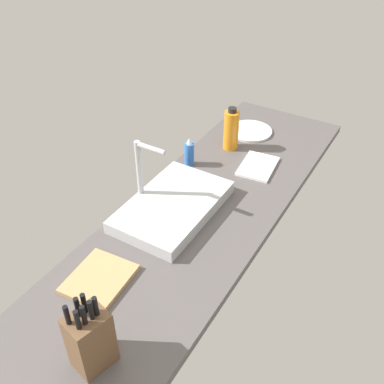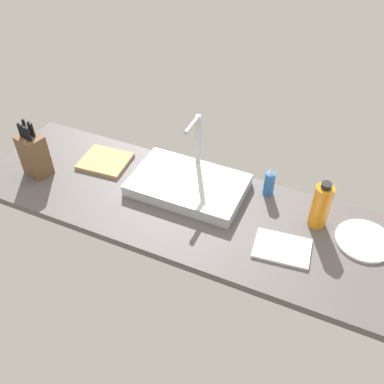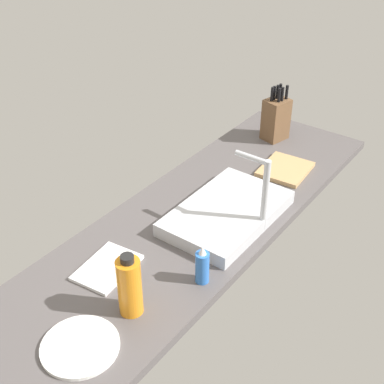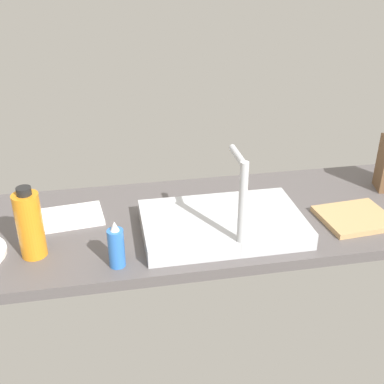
{
  "view_description": "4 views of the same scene",
  "coord_description": "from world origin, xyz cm",
  "px_view_note": "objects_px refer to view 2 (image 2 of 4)",
  "views": [
    {
      "loc": [
        -124.42,
        -69.27,
        121.16
      ],
      "look_at": [
        -1.99,
        4.11,
        11.89
      ],
      "focal_mm": 41.51,
      "sensor_mm": 36.0,
      "label": 1
    },
    {
      "loc": [
        52.11,
        -120.36,
        132.49
      ],
      "look_at": [
        -2.75,
        2.48,
        9.99
      ],
      "focal_mm": 40.26,
      "sensor_mm": 36.0,
      "label": 2
    },
    {
      "loc": [
        128.61,
        94.27,
        122.94
      ],
      "look_at": [
        -5.04,
        -4.58,
        11.59
      ],
      "focal_mm": 48.75,
      "sensor_mm": 36.0,
      "label": 3
    },
    {
      "loc": [
        25.37,
        135.28,
        84.03
      ],
      "look_at": [
        -0.85,
        -4.11,
        11.02
      ],
      "focal_mm": 45.06,
      "sensor_mm": 36.0,
      "label": 4
    }
  ],
  "objects_px": {
    "cutting_board": "(105,161)",
    "soap_bottle": "(269,183)",
    "faucet": "(197,141)",
    "water_bottle": "(321,206)",
    "dinner_plate": "(364,241)",
    "dish_towel": "(282,248)",
    "sink_basin": "(188,185)",
    "knife_block": "(34,154)"
  },
  "relations": [
    {
      "from": "knife_block",
      "to": "dish_towel",
      "type": "xyz_separation_m",
      "value": [
        1.16,
        0.01,
        -0.1
      ]
    },
    {
      "from": "soap_bottle",
      "to": "water_bottle",
      "type": "bearing_deg",
      "value": -22.63
    },
    {
      "from": "water_bottle",
      "to": "dish_towel",
      "type": "height_order",
      "value": "water_bottle"
    },
    {
      "from": "sink_basin",
      "to": "water_bottle",
      "type": "distance_m",
      "value": 0.57
    },
    {
      "from": "dinner_plate",
      "to": "dish_towel",
      "type": "bearing_deg",
      "value": -149.1
    },
    {
      "from": "cutting_board",
      "to": "dinner_plate",
      "type": "xyz_separation_m",
      "value": [
        1.21,
        -0.01,
        -0.0
      ]
    },
    {
      "from": "sink_basin",
      "to": "dinner_plate",
      "type": "distance_m",
      "value": 0.76
    },
    {
      "from": "knife_block",
      "to": "cutting_board",
      "type": "distance_m",
      "value": 0.32
    },
    {
      "from": "water_bottle",
      "to": "dish_towel",
      "type": "xyz_separation_m",
      "value": [
        -0.09,
        -0.19,
        -0.1
      ]
    },
    {
      "from": "water_bottle",
      "to": "dinner_plate",
      "type": "distance_m",
      "value": 0.22
    },
    {
      "from": "faucet",
      "to": "soap_bottle",
      "type": "distance_m",
      "value": 0.37
    },
    {
      "from": "dinner_plate",
      "to": "dish_towel",
      "type": "xyz_separation_m",
      "value": [
        -0.29,
        -0.17,
        0.0
      ]
    },
    {
      "from": "water_bottle",
      "to": "cutting_board",
      "type": "bearing_deg",
      "value": -179.42
    },
    {
      "from": "faucet",
      "to": "knife_block",
      "type": "distance_m",
      "value": 0.74
    },
    {
      "from": "faucet",
      "to": "dish_towel",
      "type": "distance_m",
      "value": 0.6
    },
    {
      "from": "sink_basin",
      "to": "cutting_board",
      "type": "bearing_deg",
      "value": 178.2
    },
    {
      "from": "cutting_board",
      "to": "soap_bottle",
      "type": "distance_m",
      "value": 0.79
    },
    {
      "from": "faucet",
      "to": "knife_block",
      "type": "height_order",
      "value": "faucet"
    },
    {
      "from": "faucet",
      "to": "dish_towel",
      "type": "xyz_separation_m",
      "value": [
        0.49,
        -0.3,
        -0.17
      ]
    },
    {
      "from": "water_bottle",
      "to": "faucet",
      "type": "bearing_deg",
      "value": 169.69
    },
    {
      "from": "sink_basin",
      "to": "cutting_board",
      "type": "height_order",
      "value": "sink_basin"
    },
    {
      "from": "cutting_board",
      "to": "dish_towel",
      "type": "distance_m",
      "value": 0.94
    },
    {
      "from": "sink_basin",
      "to": "cutting_board",
      "type": "xyz_separation_m",
      "value": [
        -0.45,
        0.01,
        -0.02
      ]
    },
    {
      "from": "knife_block",
      "to": "water_bottle",
      "type": "bearing_deg",
      "value": 22.94
    },
    {
      "from": "cutting_board",
      "to": "water_bottle",
      "type": "bearing_deg",
      "value": 0.58
    },
    {
      "from": "knife_block",
      "to": "water_bottle",
      "type": "distance_m",
      "value": 1.27
    },
    {
      "from": "faucet",
      "to": "water_bottle",
      "type": "height_order",
      "value": "faucet"
    },
    {
      "from": "sink_basin",
      "to": "soap_bottle",
      "type": "bearing_deg",
      "value": 20.17
    },
    {
      "from": "knife_block",
      "to": "dinner_plate",
      "type": "bearing_deg",
      "value": 20.91
    },
    {
      "from": "faucet",
      "to": "dinner_plate",
      "type": "height_order",
      "value": "faucet"
    },
    {
      "from": "knife_block",
      "to": "water_bottle",
      "type": "height_order",
      "value": "knife_block"
    },
    {
      "from": "water_bottle",
      "to": "dinner_plate",
      "type": "xyz_separation_m",
      "value": [
        0.19,
        -0.02,
        -0.1
      ]
    },
    {
      "from": "soap_bottle",
      "to": "water_bottle",
      "type": "distance_m",
      "value": 0.26
    },
    {
      "from": "sink_basin",
      "to": "cutting_board",
      "type": "relative_size",
      "value": 2.24
    },
    {
      "from": "dish_towel",
      "to": "knife_block",
      "type": "bearing_deg",
      "value": -179.65
    },
    {
      "from": "faucet",
      "to": "cutting_board",
      "type": "relative_size",
      "value": 1.34
    },
    {
      "from": "knife_block",
      "to": "dish_towel",
      "type": "bearing_deg",
      "value": 14.26
    },
    {
      "from": "sink_basin",
      "to": "faucet",
      "type": "bearing_deg",
      "value": 96.88
    },
    {
      "from": "sink_basin",
      "to": "soap_bottle",
      "type": "height_order",
      "value": "soap_bottle"
    },
    {
      "from": "dish_towel",
      "to": "dinner_plate",
      "type": "bearing_deg",
      "value": 30.9
    },
    {
      "from": "soap_bottle",
      "to": "sink_basin",
      "type": "bearing_deg",
      "value": -159.83
    },
    {
      "from": "cutting_board",
      "to": "dinner_plate",
      "type": "distance_m",
      "value": 1.21
    }
  ]
}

